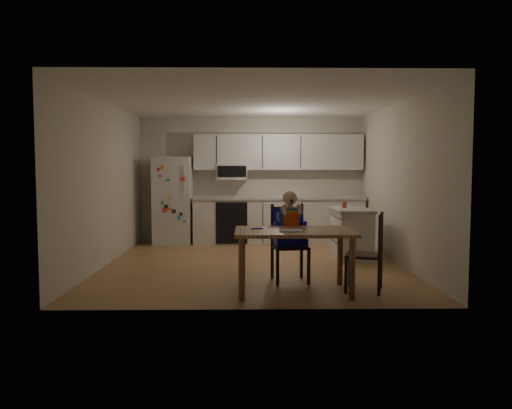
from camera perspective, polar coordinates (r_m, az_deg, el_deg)
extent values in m
cube|color=#956742|center=(7.79, -0.35, -6.84)|extent=(4.50, 5.00, 0.01)
cube|color=beige|center=(10.15, -0.49, 2.85)|extent=(4.50, 0.02, 2.50)
cube|color=beige|center=(7.95, -16.81, 2.32)|extent=(0.02, 5.00, 2.50)
cube|color=beige|center=(7.99, 16.01, 2.34)|extent=(0.02, 5.00, 2.50)
cube|color=white|center=(7.71, -0.36, 11.75)|extent=(4.50, 5.00, 0.01)
cube|color=silver|center=(9.92, -9.46, 0.46)|extent=(0.72, 0.70, 1.70)
cube|color=silver|center=(9.92, 2.59, -1.93)|extent=(3.34, 0.60, 0.86)
cube|color=beige|center=(9.87, 2.60, 0.72)|extent=(3.37, 0.62, 0.05)
cube|color=black|center=(9.60, -2.79, -2.13)|extent=(0.60, 0.02, 0.80)
cube|color=silver|center=(10.00, 2.57, 5.98)|extent=(3.34, 0.34, 0.70)
cube|color=silver|center=(9.95, -2.74, 3.80)|extent=(0.60, 0.38, 0.33)
cube|color=silver|center=(8.41, 10.83, -3.39)|extent=(0.53, 1.06, 0.78)
cube|color=beige|center=(8.37, 10.86, -0.60)|extent=(0.58, 1.11, 0.04)
cylinder|color=#B63727|center=(8.50, 10.07, -0.04)|extent=(0.08, 0.08, 0.10)
cube|color=brown|center=(5.94, 4.38, -3.11)|extent=(1.40, 0.90, 0.04)
cylinder|color=brown|center=(5.61, -1.66, -7.42)|extent=(0.07, 0.07, 0.71)
cylinder|color=brown|center=(6.34, -1.57, -6.08)|extent=(0.07, 0.07, 0.71)
cylinder|color=brown|center=(5.73, 10.94, -7.25)|extent=(0.07, 0.07, 0.71)
cylinder|color=brown|center=(6.44, 9.59, -5.96)|extent=(0.07, 0.07, 0.71)
cube|color=#A8A8AD|center=(5.83, 3.98, -2.99)|extent=(0.27, 0.23, 0.01)
cylinder|color=#1212C9|center=(6.01, 0.01, -2.75)|extent=(0.12, 0.06, 0.02)
cube|color=black|center=(6.54, 3.91, -4.83)|extent=(0.50, 0.50, 0.03)
cube|color=black|center=(6.35, 2.48, -7.28)|extent=(0.04, 0.04, 0.44)
cube|color=black|center=(6.74, 1.86, -6.61)|extent=(0.04, 0.04, 0.44)
cube|color=black|center=(6.43, 6.03, -7.15)|extent=(0.04, 0.04, 0.44)
cube|color=black|center=(6.82, 5.21, -6.50)|extent=(0.04, 0.04, 0.44)
cube|color=black|center=(6.70, 3.56, -2.19)|extent=(0.45, 0.09, 0.53)
cube|color=#1212C9|center=(6.53, 3.91, -4.23)|extent=(0.44, 0.41, 0.11)
cube|color=#1212C9|center=(6.64, 3.66, -2.06)|extent=(0.41, 0.11, 0.36)
cube|color=#5997D5|center=(6.50, 3.95, -3.72)|extent=(0.34, 0.31, 0.02)
cube|color=#296298|center=(6.50, 3.90, -1.58)|extent=(0.25, 0.18, 0.28)
cube|color=red|center=(6.44, 4.03, -1.74)|extent=(0.20, 0.04, 0.21)
sphere|color=beige|center=(6.47, 3.93, 0.69)|extent=(0.20, 0.20, 0.18)
ellipsoid|color=olive|center=(6.47, 3.93, 0.86)|extent=(0.20, 0.19, 0.15)
cube|color=black|center=(6.17, 12.25, -5.70)|extent=(0.53, 0.53, 0.03)
cube|color=black|center=(6.41, 10.66, -7.34)|extent=(0.04, 0.04, 0.42)
cube|color=black|center=(6.38, 14.08, -7.45)|extent=(0.04, 0.04, 0.42)
cube|color=black|center=(6.04, 10.25, -8.05)|extent=(0.04, 0.04, 0.42)
cube|color=black|center=(6.01, 13.89, -8.17)|extent=(0.04, 0.04, 0.42)
cube|color=black|center=(6.12, 14.06, -3.30)|extent=(0.16, 0.41, 0.50)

